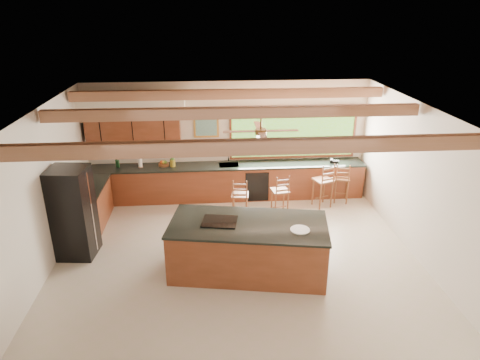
{
  "coord_description": "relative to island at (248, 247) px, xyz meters",
  "views": [
    {
      "loc": [
        -0.53,
        -7.39,
        4.74
      ],
      "look_at": [
        0.12,
        0.8,
        1.36
      ],
      "focal_mm": 32.0,
      "sensor_mm": 36.0,
      "label": 1
    }
  ],
  "objects": [
    {
      "name": "counter_run",
      "position": [
        -0.99,
        2.97,
        -0.04
      ],
      "size": [
        7.12,
        3.1,
        1.25
      ],
      "color": "brown",
      "rests_on": "ground"
    },
    {
      "name": "refrigerator",
      "position": [
        -3.39,
        0.85,
        0.42
      ],
      "size": [
        0.8,
        0.78,
        1.87
      ],
      "rotation": [
        0.0,
        0.0,
        -0.1
      ],
      "color": "black",
      "rests_on": "ground"
    },
    {
      "name": "ground",
      "position": [
        -0.18,
        0.45,
        -0.51
      ],
      "size": [
        7.2,
        7.2,
        0.0
      ],
      "primitive_type": "plane",
      "color": "#C2B4A1",
      "rests_on": "ground"
    },
    {
      "name": "room_shell",
      "position": [
        -0.34,
        1.11,
        1.71
      ],
      "size": [
        7.27,
        6.54,
        3.02
      ],
      "color": "beige",
      "rests_on": "ground"
    },
    {
      "name": "bar_stool_c",
      "position": [
        0.98,
        2.18,
        0.13
      ],
      "size": [
        0.44,
        0.44,
        1.08
      ],
      "rotation": [
        0.0,
        0.0,
        0.16
      ],
      "color": "brown",
      "rests_on": "ground"
    },
    {
      "name": "bar_stool_d",
      "position": [
        2.69,
        2.85,
        0.12
      ],
      "size": [
        0.47,
        0.47,
        1.06
      ],
      "rotation": [
        0.0,
        0.0,
        -0.27
      ],
      "color": "brown",
      "rests_on": "ground"
    },
    {
      "name": "bar_stool_b",
      "position": [
        2.13,
        2.6,
        0.19
      ],
      "size": [
        0.54,
        0.54,
        1.17
      ],
      "rotation": [
        0.0,
        0.0,
        0.35
      ],
      "color": "brown",
      "rests_on": "ground"
    },
    {
      "name": "island",
      "position": [
        0.0,
        0.0,
        0.0
      ],
      "size": [
        3.1,
        1.85,
        1.03
      ],
      "rotation": [
        0.0,
        0.0,
        -0.17
      ],
      "color": "brown",
      "rests_on": "ground"
    },
    {
      "name": "bar_stool_a",
      "position": [
        0.01,
        2.0,
        0.14
      ],
      "size": [
        0.43,
        0.43,
        1.09
      ],
      "rotation": [
        0.0,
        0.0,
        -0.12
      ],
      "color": "brown",
      "rests_on": "ground"
    }
  ]
}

